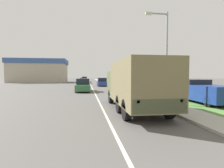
{
  "coord_description": "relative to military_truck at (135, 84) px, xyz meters",
  "views": [
    {
      "loc": [
        -1.02,
        0.91,
        2.1
      ],
      "look_at": [
        0.76,
        12.88,
        1.52
      ],
      "focal_mm": 28.0,
      "sensor_mm": 36.0,
      "label": 1
    }
  ],
  "objects": [
    {
      "name": "sidewalk_right",
      "position": [
        2.6,
        28.86,
        -1.55
      ],
      "size": [
        1.8,
        120.0,
        0.12
      ],
      "color": "#ADAAA3",
      "rests_on": "ground"
    },
    {
      "name": "car_fourth_ahead",
      "position": [
        -3.44,
        52.04,
        -0.84
      ],
      "size": [
        1.79,
        4.01,
        1.74
      ],
      "color": "navy",
      "rests_on": "ground"
    },
    {
      "name": "lamp_post",
      "position": [
        2.63,
        1.73,
        2.43
      ],
      "size": [
        1.69,
        0.24,
        6.52
      ],
      "color": "gray",
      "rests_on": "sidewalk_right"
    },
    {
      "name": "grass_strip_right",
      "position": [
        7.0,
        28.86,
        -1.6
      ],
      "size": [
        7.0,
        120.0,
        0.02
      ],
      "color": "#56843D",
      "rests_on": "ground"
    },
    {
      "name": "military_truck",
      "position": [
        0.0,
        0.0,
        0.0
      ],
      "size": [
        2.42,
        7.76,
        2.91
      ],
      "color": "#545B3D",
      "rests_on": "ground"
    },
    {
      "name": "pickup_truck",
      "position": [
        6.01,
        2.01,
        -0.72
      ],
      "size": [
        2.09,
        5.04,
        1.76
      ],
      "color": "navy",
      "rests_on": "grass_strip_right"
    },
    {
      "name": "car_third_ahead",
      "position": [
        -3.58,
        36.11,
        -0.92
      ],
      "size": [
        1.88,
        4.3,
        1.53
      ],
      "color": "tan",
      "rests_on": "ground"
    },
    {
      "name": "lane_centre_stripe",
      "position": [
        -1.9,
        28.86,
        -1.61
      ],
      "size": [
        0.12,
        120.0,
        0.0
      ],
      "color": "silver",
      "rests_on": "ground"
    },
    {
      "name": "building_distant",
      "position": [
        -17.59,
        47.75,
        2.01
      ],
      "size": [
        17.16,
        9.88,
        7.15
      ],
      "color": "#B2A893",
      "rests_on": "ground"
    },
    {
      "name": "ground_plane",
      "position": [
        -1.9,
        28.86,
        -1.61
      ],
      "size": [
        180.0,
        180.0,
        0.0
      ],
      "primitive_type": "plane",
      "color": "#565451"
    },
    {
      "name": "car_farthest_ahead",
      "position": [
        -3.79,
        63.67,
        -0.93
      ],
      "size": [
        1.94,
        4.1,
        1.5
      ],
      "color": "#B7BABF",
      "rests_on": "ground"
    },
    {
      "name": "car_nearest_ahead",
      "position": [
        -3.34,
        13.19,
        -0.85
      ],
      "size": [
        1.87,
        4.79,
        1.7
      ],
      "color": "#336B3D",
      "rests_on": "ground"
    },
    {
      "name": "car_second_ahead",
      "position": [
        0.26,
        24.68,
        -0.87
      ],
      "size": [
        1.88,
        4.45,
        1.65
      ],
      "color": "navy",
      "rests_on": "ground"
    }
  ]
}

